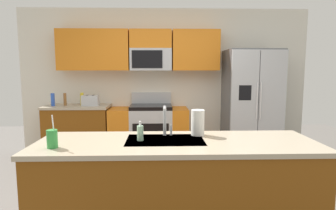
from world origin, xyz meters
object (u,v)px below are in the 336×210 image
object	(u,v)px
range_oven	(149,131)
drink_cup_green	(52,139)
pepper_mill	(65,99)
bottle_blue	(53,100)
bottle_yellow	(82,99)
sink_faucet	(165,118)
refrigerator	(251,104)
toaster	(90,100)
paper_towel_roll	(198,123)
soap_dispenser	(140,133)

from	to	relation	value
range_oven	drink_cup_green	bearing A→B (deg)	-103.78
pepper_mill	bottle_blue	xyz separation A→B (m)	(-0.19, -0.06, 0.00)
bottle_yellow	sink_faucet	xyz separation A→B (m)	(1.40, -2.37, 0.06)
refrigerator	toaster	size ratio (longest dim) A/B	6.61
bottle_yellow	drink_cup_green	world-z (taller)	drink_cup_green
refrigerator	bottle_yellow	bearing A→B (deg)	177.85
toaster	paper_towel_roll	size ratio (longest dim) A/B	1.17
bottle_blue	soap_dispenser	world-z (taller)	bottle_blue
bottle_yellow	soap_dispenser	size ratio (longest dim) A/B	1.27
paper_towel_roll	toaster	bearing A→B (deg)	124.36
soap_dispenser	refrigerator	bearing A→B (deg)	53.93
refrigerator	bottle_yellow	distance (m)	2.94
bottle_blue	paper_towel_roll	bearing A→B (deg)	-45.93
bottle_blue	soap_dispenser	bearing A→B (deg)	-55.94
sink_faucet	range_oven	bearing A→B (deg)	95.81
pepper_mill	paper_towel_roll	distance (m)	3.04
toaster	drink_cup_green	world-z (taller)	drink_cup_green
pepper_mill	bottle_yellow	xyz separation A→B (m)	(0.28, 0.04, 0.00)
refrigerator	sink_faucet	distance (m)	2.74
range_oven	soap_dispenser	bearing A→B (deg)	-89.66
drink_cup_green	paper_towel_roll	xyz separation A→B (m)	(1.21, 0.40, 0.05)
range_oven	toaster	bearing A→B (deg)	-176.99
pepper_mill	bottle_blue	distance (m)	0.20
toaster	pepper_mill	size ratio (longest dim) A/B	1.31
refrigerator	drink_cup_green	size ratio (longest dim) A/B	7.00
range_oven	sink_faucet	distance (m)	2.43
pepper_mill	bottle_blue	world-z (taller)	bottle_blue
soap_dispenser	sink_faucet	bearing A→B (deg)	35.47
bottle_yellow	sink_faucet	world-z (taller)	sink_faucet
pepper_mill	bottle_yellow	distance (m)	0.28
drink_cup_green	bottle_yellow	bearing A→B (deg)	100.30
range_oven	sink_faucet	xyz separation A→B (m)	(0.24, -2.33, 0.62)
range_oven	paper_towel_roll	size ratio (longest dim) A/B	5.67
sink_faucet	soap_dispenser	world-z (taller)	sink_faucet
soap_dispenser	paper_towel_roll	size ratio (longest dim) A/B	0.71
bottle_yellow	sink_faucet	bearing A→B (deg)	-59.45
range_oven	sink_faucet	world-z (taller)	sink_faucet
refrigerator	range_oven	bearing A→B (deg)	177.68
range_oven	pepper_mill	bearing A→B (deg)	-179.90
sink_faucet	drink_cup_green	bearing A→B (deg)	-157.52
pepper_mill	sink_faucet	size ratio (longest dim) A/B	0.76
sink_faucet	pepper_mill	bearing A→B (deg)	125.79
range_oven	bottle_yellow	xyz separation A→B (m)	(-1.16, 0.04, 0.56)
paper_towel_roll	range_oven	bearing A→B (deg)	103.25
paper_towel_roll	soap_dispenser	bearing A→B (deg)	-160.39
drink_cup_green	soap_dispenser	size ratio (longest dim) A/B	1.55
toaster	drink_cup_green	xyz separation A→B (m)	(0.33, -2.65, -0.02)
range_oven	bottle_yellow	size ratio (longest dim) A/B	6.29
refrigerator	toaster	world-z (taller)	refrigerator
toaster	soap_dispenser	distance (m)	2.64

